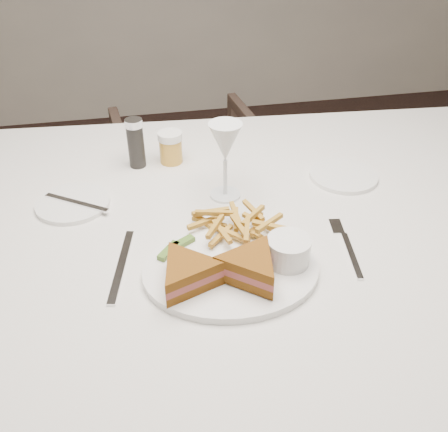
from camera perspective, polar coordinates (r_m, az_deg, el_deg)
name	(u,v)px	position (r m, az deg, el deg)	size (l,w,h in m)	color
table	(220,342)	(1.30, -0.45, -14.25)	(1.55, 1.03, 0.75)	silver
chair_far	(191,174)	(2.11, -3.81, 4.83)	(0.57, 0.54, 0.59)	#443229
table_setting	(222,224)	(0.97, -0.25, -0.92)	(0.79, 0.63, 0.18)	white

